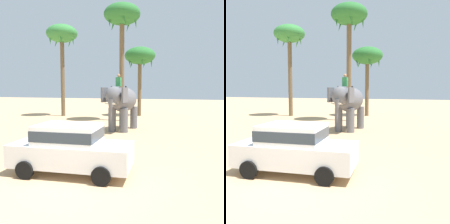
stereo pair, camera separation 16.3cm
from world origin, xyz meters
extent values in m
plane|color=tan|center=(0.00, 0.00, 0.00)|extent=(120.00, 120.00, 0.00)
cube|color=white|center=(-0.32, 0.75, 0.68)|extent=(4.21, 2.00, 0.76)
cube|color=white|center=(-0.42, 0.74, 1.38)|extent=(2.21, 1.71, 0.64)
cube|color=#2D3842|center=(-0.42, 0.74, 1.38)|extent=(2.23, 1.73, 0.35)
cylinder|color=black|center=(0.88, 1.69, 0.30)|extent=(0.61, 0.22, 0.60)
cylinder|color=black|center=(1.01, 0.00, 0.30)|extent=(0.61, 0.22, 0.60)
cylinder|color=black|center=(-1.65, 1.51, 0.30)|extent=(0.61, 0.22, 0.60)
cylinder|color=black|center=(-1.53, -0.19, 0.30)|extent=(0.61, 0.22, 0.60)
ellipsoid|color=slate|center=(-0.80, 9.87, 2.15)|extent=(2.03, 3.30, 1.70)
cylinder|color=slate|center=(-0.50, 8.88, 0.80)|extent=(0.52, 0.52, 1.60)
cylinder|color=slate|center=(-1.37, 9.01, 0.80)|extent=(0.52, 0.52, 1.60)
cylinder|color=slate|center=(-0.23, 10.72, 0.80)|extent=(0.52, 0.52, 1.60)
cylinder|color=slate|center=(-1.10, 10.85, 0.80)|extent=(0.52, 0.52, 1.60)
ellipsoid|color=slate|center=(-1.04, 8.25, 2.45)|extent=(1.23, 1.15, 1.20)
cube|color=slate|center=(-0.31, 8.25, 2.50)|extent=(0.24, 0.81, 0.96)
cube|color=slate|center=(-1.73, 8.46, 2.50)|extent=(0.24, 0.81, 0.96)
cone|color=slate|center=(-1.10, 7.81, 1.45)|extent=(0.41, 0.41, 1.60)
cone|color=beige|center=(-0.84, 7.82, 1.95)|extent=(0.20, 0.57, 0.21)
cone|color=beige|center=(-1.35, 7.90, 1.95)|extent=(0.20, 0.57, 0.21)
cube|color=#338C4C|center=(-0.92, 9.02, 3.35)|extent=(0.37, 0.29, 0.60)
sphere|color=#A87A56|center=(-0.92, 9.02, 3.77)|extent=(0.22, 0.22, 0.22)
cylinder|color=#333338|center=(-0.41, 8.95, 2.80)|extent=(0.12, 0.12, 0.55)
cylinder|color=#333338|center=(-1.44, 9.10, 2.80)|extent=(0.12, 0.12, 0.55)
cylinder|color=brown|center=(-2.14, 14.55, 4.59)|extent=(0.43, 0.43, 9.18)
ellipsoid|color=#286B2D|center=(-2.14, 14.55, 9.38)|extent=(3.20, 3.20, 1.80)
cone|color=#286B2D|center=(-0.94, 14.55, 8.88)|extent=(0.40, 0.92, 1.64)
cone|color=#286B2D|center=(-1.77, 15.69, 8.88)|extent=(0.91, 0.57, 1.67)
cone|color=#286B2D|center=(-3.11, 15.25, 8.88)|extent=(0.73, 0.83, 1.69)
cone|color=#286B2D|center=(-3.11, 13.84, 8.88)|extent=(0.73, 0.83, 1.69)
cone|color=#286B2D|center=(-1.77, 13.41, 8.88)|extent=(0.91, 0.57, 1.67)
cylinder|color=brown|center=(-9.06, 16.48, 4.19)|extent=(0.42, 0.42, 8.38)
ellipsoid|color=#337A38|center=(-9.06, 16.48, 8.58)|extent=(3.20, 3.20, 1.80)
cone|color=#337A38|center=(-7.86, 16.48, 8.08)|extent=(0.40, 0.92, 1.64)
cone|color=#337A38|center=(-8.69, 17.62, 8.08)|extent=(0.91, 0.57, 1.67)
cone|color=#337A38|center=(-10.04, 17.18, 8.08)|extent=(0.73, 0.83, 1.69)
cone|color=#337A38|center=(-10.04, 15.77, 8.08)|extent=(0.73, 0.83, 1.69)
cone|color=#337A38|center=(-8.69, 15.33, 8.08)|extent=(0.91, 0.57, 1.67)
cylinder|color=brown|center=(-1.33, 18.93, 3.07)|extent=(0.39, 0.39, 6.14)
ellipsoid|color=#286B2D|center=(-1.33, 18.93, 6.34)|extent=(3.20, 3.20, 1.80)
cone|color=#286B2D|center=(-0.13, 18.93, 5.84)|extent=(0.40, 0.92, 1.64)
cone|color=#286B2D|center=(-0.96, 20.07, 5.84)|extent=(0.91, 0.57, 1.67)
cone|color=#286B2D|center=(-2.30, 19.64, 5.84)|extent=(0.73, 0.83, 1.69)
cone|color=#286B2D|center=(-2.30, 18.23, 5.84)|extent=(0.73, 0.83, 1.69)
cone|color=#286B2D|center=(-0.96, 17.79, 5.84)|extent=(0.91, 0.57, 1.67)
camera|label=1|loc=(3.36, -6.64, 2.92)|focal=38.91mm
camera|label=2|loc=(3.52, -6.59, 2.92)|focal=38.91mm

